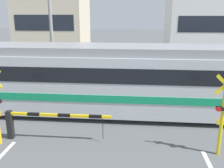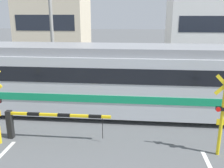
{
  "view_description": "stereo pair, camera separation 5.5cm",
  "coord_description": "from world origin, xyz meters",
  "views": [
    {
      "loc": [
        0.98,
        -1.89,
        4.53
      ],
      "look_at": [
        0.0,
        8.57,
        1.6
      ],
      "focal_mm": 40.0,
      "sensor_mm": 36.0,
      "label": 1
    },
    {
      "loc": [
        1.04,
        -1.88,
        4.53
      ],
      "look_at": [
        0.0,
        8.57,
        1.6
      ],
      "focal_mm": 40.0,
      "sensor_mm": 36.0,
      "label": 2
    }
  ],
  "objects": [
    {
      "name": "rail_track_near",
      "position": [
        0.0,
        8.45,
        0.04
      ],
      "size": [
        50.0,
        0.1,
        0.08
      ],
      "color": "#6B6051",
      "rests_on": "ground_plane"
    },
    {
      "name": "building_right_of_street",
      "position": [
        7.52,
        22.95,
        3.41
      ],
      "size": [
        7.08,
        5.21,
        6.81
      ],
      "color": "white",
      "rests_on": "ground_plane"
    },
    {
      "name": "crossing_signal_right",
      "position": [
        3.83,
        5.87,
        1.52
      ],
      "size": [
        0.68,
        0.15,
        2.76
      ],
      "color": "yellow",
      "rests_on": "ground_plane"
    },
    {
      "name": "commuter_train",
      "position": [
        2.66,
        9.17,
        1.72
      ],
      "size": [
        19.05,
        2.7,
        3.21
      ],
      "color": "#B7BCC1",
      "rests_on": "ground_plane"
    },
    {
      "name": "rail_track_far",
      "position": [
        0.0,
        9.89,
        0.04
      ],
      "size": [
        50.0,
        0.1,
        0.08
      ],
      "color": "#6B6051",
      "rests_on": "ground_plane"
    },
    {
      "name": "crossing_barrier_far",
      "position": [
        2.61,
        11.95,
        0.78
      ],
      "size": [
        3.92,
        0.2,
        1.1
      ],
      "color": "black",
      "rests_on": "ground_plane"
    },
    {
      "name": "crossing_barrier_near",
      "position": [
        -2.61,
        6.31,
        0.78
      ],
      "size": [
        3.92,
        0.2,
        1.1
      ],
      "color": "black",
      "rests_on": "ground_plane"
    },
    {
      "name": "building_left_of_street",
      "position": [
        -7.22,
        22.95,
        3.47
      ],
      "size": [
        6.48,
        5.21,
        6.94
      ],
      "color": "beige",
      "rests_on": "ground_plane"
    },
    {
      "name": "utility_pole_streetside",
      "position": [
        -4.58,
        14.45,
        4.1
      ],
      "size": [
        0.22,
        0.22,
        8.19
      ],
      "color": "gray",
      "rests_on": "ground_plane"
    }
  ]
}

